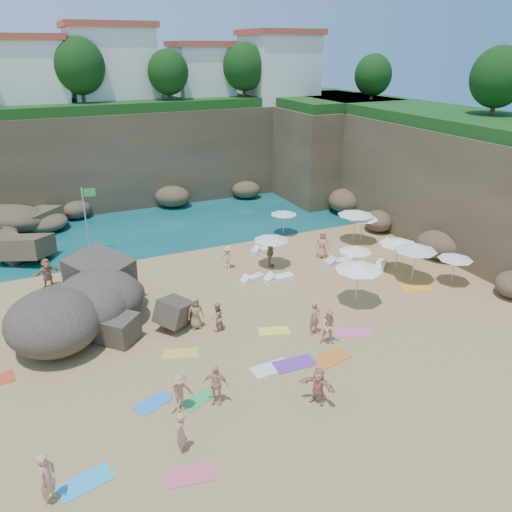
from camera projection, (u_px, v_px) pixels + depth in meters
name	position (u px, v px, depth m)	size (l,w,h in m)	color
ground	(245.00, 318.00, 26.04)	(120.00, 120.00, 0.00)	tan
seawater	(129.00, 184.00, 51.15)	(120.00, 120.00, 0.00)	#0C4751
cliff_back	(157.00, 152.00, 46.17)	(44.00, 8.00, 8.00)	brown
cliff_right	(429.00, 174.00, 38.49)	(8.00, 30.00, 8.00)	brown
cliff_corner	(324.00, 149.00, 47.76)	(10.00, 12.00, 8.00)	brown
rock_promontory	(12.00, 247.00, 35.20)	(12.00, 7.00, 2.00)	brown
clifftop_buildings	(159.00, 68.00, 44.39)	(28.48, 9.48, 7.00)	white
clifftop_trees	(201.00, 71.00, 39.83)	(35.60, 23.82, 4.40)	#11380F
rock_outcrop	(119.00, 317.00, 26.15)	(6.89, 5.17, 2.76)	brown
flag_pole	(87.00, 212.00, 33.11)	(0.89, 0.19, 4.59)	silver
parasol_0	(284.00, 212.00, 36.96)	(1.96, 1.96, 1.85)	silver
parasol_1	(271.00, 238.00, 31.41)	(2.25, 2.25, 2.13)	silver
parasol_2	(362.00, 217.00, 35.26)	(2.25, 2.25, 2.13)	silver
parasol_3	(356.00, 212.00, 35.27)	(2.56, 2.56, 2.42)	silver
parasol_4	(460.00, 227.00, 32.95)	(2.34, 2.34, 2.21)	silver
parasol_5	(355.00, 249.00, 30.24)	(1.99, 1.99, 1.88)	silver
parasol_7	(399.00, 241.00, 30.57)	(2.35, 2.35, 2.22)	silver
parasol_8	(416.00, 248.00, 29.30)	(2.50, 2.50, 2.36)	silver
parasol_9	(359.00, 266.00, 26.63)	(2.57, 2.57, 2.43)	silver
parasol_11	(456.00, 257.00, 29.11)	(2.00, 2.00, 1.89)	silver
lounger_0	(252.00, 279.00, 30.11)	(1.57, 0.52, 0.24)	white
lounger_1	(339.00, 262.00, 32.36)	(1.91, 0.64, 0.30)	silver
lounger_2	(263.00, 250.00, 34.28)	(1.77, 0.59, 0.27)	white
lounger_3	(279.00, 279.00, 30.09)	(1.88, 0.63, 0.29)	white
lounger_4	(395.00, 245.00, 35.18)	(2.05, 0.68, 0.32)	white
lounger_5	(381.00, 265.00, 32.02)	(1.58, 0.53, 0.25)	white
towel_0	(86.00, 482.00, 16.22)	(1.70, 0.85, 0.03)	#29A6DF
towel_1	(189.00, 475.00, 16.48)	(1.65, 0.83, 0.03)	#DF576A
towel_2	(330.00, 359.00, 22.58)	(1.89, 0.95, 0.03)	orange
towel_3	(198.00, 399.00, 20.01)	(1.48, 0.74, 0.03)	green
towel_4	(274.00, 331.00, 24.82)	(1.53, 0.76, 0.03)	#FAE942
towel_6	(295.00, 364.00, 22.25)	(1.90, 0.95, 0.03)	#71309E
towel_8	(153.00, 403.00, 19.81)	(1.53, 0.77, 0.03)	#2684CF
towel_9	(353.00, 333.00, 24.67)	(1.70, 0.85, 0.03)	#E85A96
towel_10	(417.00, 288.00, 29.20)	(1.78, 0.89, 0.03)	orange
towel_11	(99.00, 319.00, 25.90)	(1.47, 0.73, 0.03)	green
towel_12	(181.00, 353.00, 23.01)	(1.60, 0.80, 0.03)	gold
towel_13	(271.00, 368.00, 21.96)	(1.78, 0.89, 0.03)	silver
person_stand_0	(47.00, 479.00, 15.21)	(0.68, 0.45, 1.87)	tan
person_stand_1	(217.00, 317.00, 24.60)	(0.73, 0.57, 1.50)	tan
person_stand_2	(228.00, 257.00, 31.57)	(0.96, 0.40, 1.49)	#EFB588
person_stand_3	(270.00, 253.00, 31.66)	(1.14, 0.48, 1.95)	#926D49
person_stand_4	(322.00, 244.00, 33.12)	(0.92, 0.50, 1.88)	tan
person_stand_5	(47.00, 273.00, 29.09)	(1.64, 0.47, 1.77)	tan
person_stand_6	(181.00, 433.00, 17.18)	(0.59, 0.38, 1.61)	tan
person_lie_0	(181.00, 406.00, 19.36)	(1.05, 1.63, 0.43)	tan
person_lie_1	(216.00, 398.00, 19.78)	(1.00, 1.71, 0.42)	#EDAA86
person_lie_2	(196.00, 324.00, 25.04)	(0.81, 1.66, 0.44)	#9D7E4E
person_lie_3	(317.00, 398.00, 19.79)	(1.46, 1.57, 0.42)	tan
person_lie_4	(314.00, 330.00, 24.54)	(0.62, 1.70, 0.41)	tan
person_lie_5	(329.00, 337.00, 23.69)	(0.84, 1.73, 0.66)	#F7AF8C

